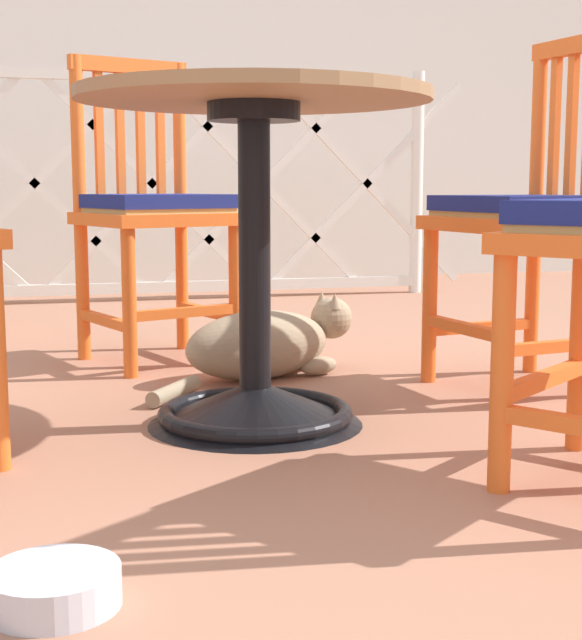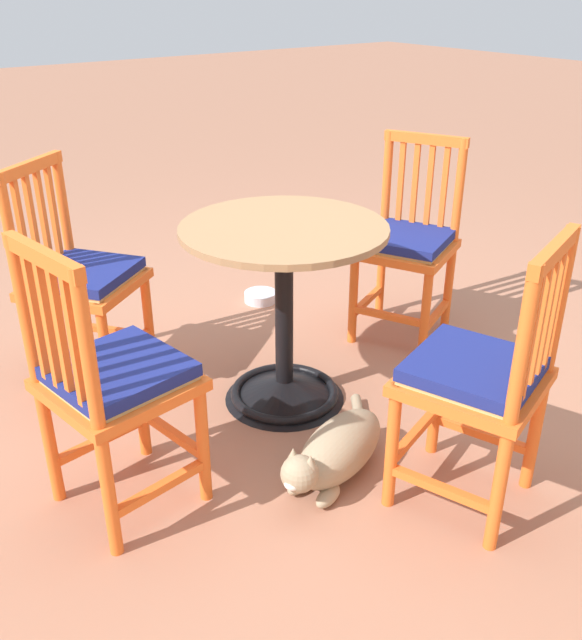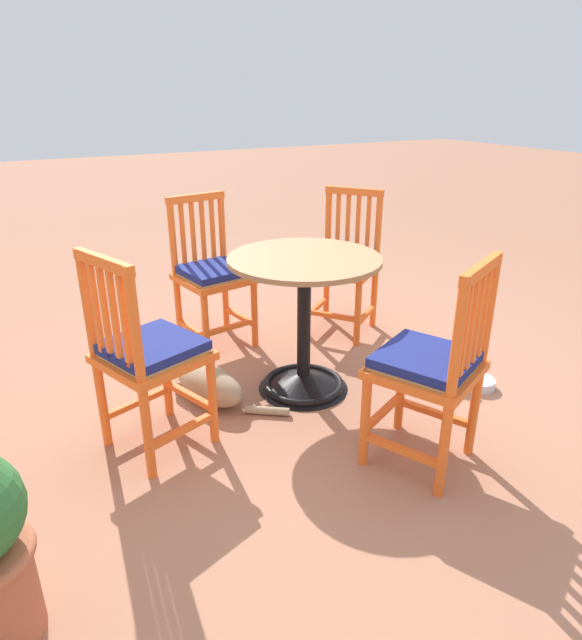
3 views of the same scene
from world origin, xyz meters
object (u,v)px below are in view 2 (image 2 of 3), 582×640
Objects in this scene: orange_chair_tucked_in at (407,244)px; orange_chair_near_fence at (80,280)px; orange_chair_at_corner at (112,383)px; tabby_cat at (334,453)px; orange_chair_facing_out at (480,379)px; cafe_table at (284,335)px; pet_water_bowl at (261,297)px.

orange_chair_near_fence is at bearing -19.38° from orange_chair_tucked_in.
tabby_cat is (-0.62, 0.30, -0.35)m from orange_chair_at_corner.
tabby_cat is at bearing 110.32° from orange_chair_near_fence.
orange_chair_facing_out is 1.00× the size of orange_chair_tucked_in.
cafe_table is at bearing 10.12° from orange_chair_tucked_in.
orange_chair_near_fence is at bearing -64.45° from orange_chair_facing_out.
orange_chair_tucked_in is 0.88m from pet_water_bowl.
orange_chair_facing_out reaches higher than pet_water_bowl.
tabby_cat is 1.46m from pet_water_bowl.
tabby_cat is (0.15, 0.50, -0.19)m from cafe_table.
orange_chair_at_corner reaches higher than tabby_cat.
cafe_table is 0.83× the size of orange_chair_at_corner.
pet_water_bowl is at bearing -139.70° from orange_chair_at_corner.
cafe_table is 0.55m from tabby_cat.
tabby_cat is (0.93, 0.64, -0.35)m from orange_chair_tucked_in.
orange_chair_tucked_in is 1.18m from tabby_cat.
cafe_table is 4.47× the size of pet_water_bowl.
orange_chair_facing_out reaches higher than cafe_table.
pet_water_bowl is (-1.01, -0.22, -0.42)m from orange_chair_near_fence.
cafe_table reaches higher than tabby_cat.
orange_chair_at_corner is 1.59m from orange_chair_tucked_in.
orange_chair_tucked_in reaches higher than pet_water_bowl.
orange_chair_tucked_in is at bearing 116.04° from pet_water_bowl.
orange_chair_at_corner is 1.65m from pet_water_bowl.
orange_chair_tucked_in is at bearing 160.62° from orange_chair_near_fence.
orange_chair_at_corner is at bearing 12.22° from orange_chair_tucked_in.
orange_chair_tucked_in is (-1.55, -0.34, 0.00)m from orange_chair_at_corner.
orange_chair_facing_out is (-0.90, 0.63, 0.00)m from orange_chair_at_corner.
tabby_cat is at bearing 65.91° from pet_water_bowl.
orange_chair_facing_out and orange_chair_tucked_in have the same top height.
cafe_table is 0.83× the size of orange_chair_facing_out.
pet_water_bowl is (-0.59, -1.33, -0.07)m from tabby_cat.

